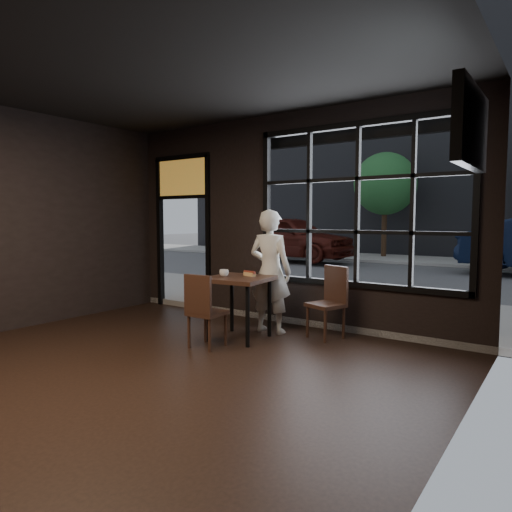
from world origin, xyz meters
The scene contains 16 objects.
floor centered at (0.00, 0.00, -0.01)m, with size 6.00×7.00×0.02m, color black.
ceiling centered at (0.00, 0.00, 3.21)m, with size 6.00×7.00×0.02m, color black.
wall_right centered at (3.00, 0.00, 1.60)m, with size 0.04×7.00×3.20m, color black.
window_frame centered at (1.20, 3.50, 1.80)m, with size 3.06×0.12×2.28m, color black.
stained_transom centered at (-2.10, 3.50, 2.35)m, with size 1.20×0.06×0.70m, color orange.
street_asphalt centered at (0.00, 24.00, -0.02)m, with size 60.00×41.00×0.04m, color #545456.
building_across centered at (0.00, 23.00, 7.50)m, with size 28.00×12.00×15.00m, color #5B5956.
cafe_table centered at (0.02, 2.35, 0.42)m, with size 0.78×0.78×0.85m, color #311D14.
chair_near centered at (-0.07, 1.80, 0.47)m, with size 0.41×0.41×0.94m, color #311D14.
chair_window centered at (0.96, 3.05, 0.49)m, with size 0.42×0.42×0.97m, color #311D14.
man centered at (0.16, 2.89, 0.87)m, with size 0.64×0.42×1.75m, color silver.
hotdog centered at (0.08, 2.51, 0.87)m, with size 0.20×0.08×0.06m, color tan, non-canonical shape.
cup centered at (-0.16, 2.25, 0.89)m, with size 0.12×0.12×0.10m, color silver.
tv centered at (2.93, 1.68, 2.37)m, with size 0.13×1.12×0.65m, color black.
maroon_car centered at (-4.99, 12.16, 0.91)m, with size 1.92×4.77×1.63m, color #47140E.
tree_left centered at (-2.59, 15.46, 2.97)m, with size 2.47×2.47×4.22m.
Camera 1 is at (3.67, -2.48, 1.62)m, focal length 32.00 mm.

